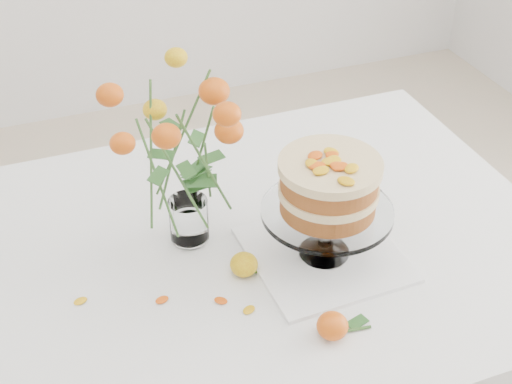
# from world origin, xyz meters

# --- Properties ---
(table) EXTENTS (1.43, 0.93, 0.76)m
(table) POSITION_xyz_m (0.00, 0.00, 0.67)
(table) COLOR tan
(table) RESTS_ON ground
(napkin) EXTENTS (0.29, 0.29, 0.01)m
(napkin) POSITION_xyz_m (0.21, -0.09, 0.76)
(napkin) COLOR white
(napkin) RESTS_ON table
(cake_stand) EXTENTS (0.25, 0.25, 0.22)m
(cake_stand) POSITION_xyz_m (0.21, -0.09, 0.92)
(cake_stand) COLOR white
(cake_stand) RESTS_ON napkin
(rose_vase) EXTENTS (0.33, 0.33, 0.39)m
(rose_vase) POSITION_xyz_m (-0.02, 0.05, 0.99)
(rose_vase) COLOR white
(rose_vase) RESTS_ON table
(loose_rose_near) EXTENTS (0.09, 0.06, 0.05)m
(loose_rose_near) POSITION_xyz_m (0.05, -0.08, 0.78)
(loose_rose_near) COLOR yellow
(loose_rose_near) RESTS_ON table
(loose_rose_far) EXTENTS (0.10, 0.06, 0.05)m
(loose_rose_far) POSITION_xyz_m (0.13, -0.29, 0.78)
(loose_rose_far) COLOR #D84F0A
(loose_rose_far) RESTS_ON table
(stray_petal_a) EXTENTS (0.03, 0.02, 0.00)m
(stray_petal_a) POSITION_xyz_m (-0.12, -0.10, 0.76)
(stray_petal_a) COLOR #E9A90E
(stray_petal_a) RESTS_ON table
(stray_petal_b) EXTENTS (0.03, 0.02, 0.00)m
(stray_petal_b) POSITION_xyz_m (-0.02, -0.14, 0.76)
(stray_petal_b) COLOR #E9A90E
(stray_petal_b) RESTS_ON table
(stray_petal_c) EXTENTS (0.03, 0.02, 0.00)m
(stray_petal_c) POSITION_xyz_m (0.02, -0.18, 0.76)
(stray_petal_c) COLOR #E9A90E
(stray_petal_c) RESTS_ON table
(stray_petal_d) EXTENTS (0.03, 0.02, 0.00)m
(stray_petal_d) POSITION_xyz_m (-0.26, -0.05, 0.76)
(stray_petal_d) COLOR #E9A90E
(stray_petal_d) RESTS_ON table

